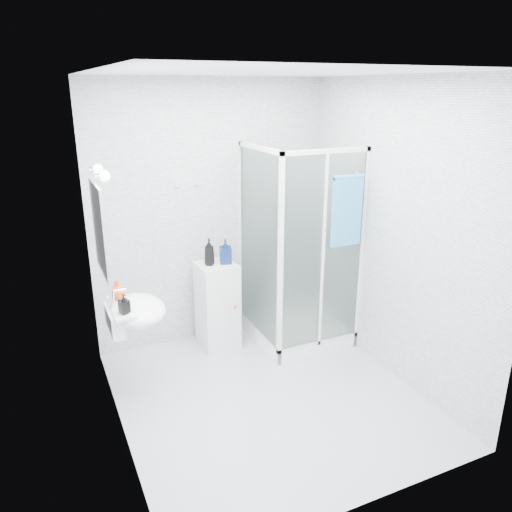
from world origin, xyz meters
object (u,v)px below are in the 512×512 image
hand_towel (347,209)px  soap_dispenser_orange (117,290)px  storage_cabinet (218,305)px  wall_basin (134,311)px  shampoo_bottle_b (225,251)px  shower_enclosure (295,302)px  shampoo_bottle_a (209,252)px  soap_dispenser_black (124,304)px

hand_towel → soap_dispenser_orange: 2.11m
storage_cabinet → soap_dispenser_orange: bearing=-158.8°
wall_basin → shampoo_bottle_b: 1.17m
storage_cabinet → shower_enclosure: bearing=-21.3°
shampoo_bottle_a → soap_dispenser_orange: size_ratio=1.58×
shower_enclosure → soap_dispenser_black: size_ratio=12.67×
shower_enclosure → wall_basin: (-1.66, -0.32, 0.35)m
shower_enclosure → wall_basin: bearing=-169.2°
shower_enclosure → storage_cabinet: (-0.73, 0.26, -0.01)m
wall_basin → storage_cabinet: bearing=31.8°
wall_basin → soap_dispenser_black: 0.23m
shower_enclosure → wall_basin: shower_enclosure is taller
soap_dispenser_orange → soap_dispenser_black: soap_dispenser_orange is taller
hand_towel → shampoo_bottle_a: (-1.09, 0.66, -0.46)m
hand_towel → soap_dispenser_orange: hand_towel is taller
shampoo_bottle_b → soap_dispenser_black: 1.31m
soap_dispenser_orange → shampoo_bottle_a: bearing=24.9°
shampoo_bottle_b → soap_dispenser_black: bearing=-147.3°
shower_enclosure → soap_dispenser_black: (-1.75, -0.47, 0.49)m
soap_dispenser_orange → soap_dispenser_black: 0.28m
wall_basin → soap_dispenser_black: soap_dispenser_black is taller
shampoo_bottle_b → shampoo_bottle_a: bearing=174.1°
shower_enclosure → soap_dispenser_orange: 1.83m
hand_towel → soap_dispenser_orange: size_ratio=3.92×
shower_enclosure → shampoo_bottle_a: (-0.80, 0.26, 0.56)m
storage_cabinet → soap_dispenser_black: soap_dispenser_black is taller
shower_enclosure → shampoo_bottle_b: shower_enclosure is taller
shampoo_bottle_a → soap_dispenser_orange: bearing=-155.1°
wall_basin → shampoo_bottle_a: 1.05m
hand_towel → shower_enclosure: bearing=125.6°
shampoo_bottle_a → shampoo_bottle_b: bearing=-5.9°
shampoo_bottle_a → shampoo_bottle_b: shampoo_bottle_a is taller
wall_basin → soap_dispenser_black: bearing=-121.3°
storage_cabinet → shampoo_bottle_a: 0.57m
storage_cabinet → soap_dispenser_orange: size_ratio=5.26×
wall_basin → shampoo_bottle_b: (1.01, 0.56, 0.20)m
shower_enclosure → hand_towel: shower_enclosure is taller
shower_enclosure → hand_towel: bearing=-54.4°
shower_enclosure → soap_dispenser_black: 1.87m
shower_enclosure → shampoo_bottle_a: 1.01m
wall_basin → soap_dispenser_orange: (-0.09, 0.13, 0.15)m
storage_cabinet → hand_towel: hand_towel is taller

